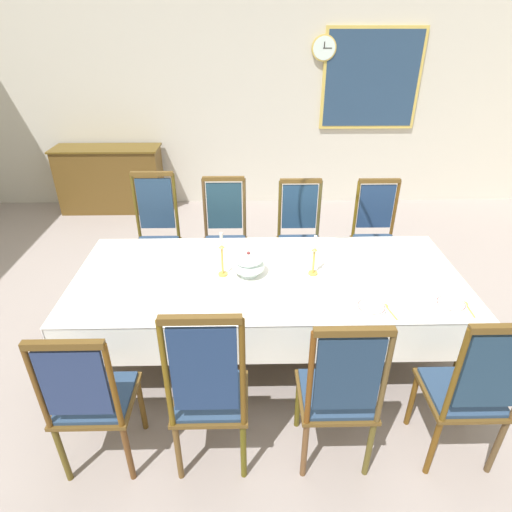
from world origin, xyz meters
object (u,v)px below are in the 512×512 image
at_px(chair_north_b, 225,235).
at_px(mounted_clock, 324,48).
at_px(spoon_primary, 387,308).
at_px(candlestick_east, 314,259).
at_px(chair_north_a, 156,233).
at_px(chair_north_c, 300,235).
at_px(chair_south_b, 209,391).
at_px(sideboard, 111,179).
at_px(soup_tureen, 249,264).
at_px(spoon_secondary, 467,305).
at_px(chair_south_d, 471,390).
at_px(bowl_near_left, 371,308).
at_px(candlestick_west, 222,259).
at_px(bowl_near_right, 450,305).
at_px(chair_south_a, 91,398).
at_px(chair_south_c, 339,392).
at_px(chair_north_d, 376,234).
at_px(framed_painting, 371,80).
at_px(dining_table, 268,282).

distance_m(chair_north_b, mounted_clock, 2.99).
bearing_deg(spoon_primary, candlestick_east, 123.40).
bearing_deg(chair_north_a, chair_north_c, 179.80).
height_order(chair_north_c, spoon_primary, chair_north_c).
bearing_deg(chair_south_b, sideboard, 112.64).
height_order(chair_north_c, soup_tureen, chair_north_c).
distance_m(chair_north_b, spoon_secondary, 2.24).
distance_m(candlestick_east, mounted_clock, 3.54).
height_order(soup_tureen, mounted_clock, mounted_clock).
bearing_deg(sideboard, spoon_primary, 129.28).
distance_m(chair_south_d, mounted_clock, 4.57).
bearing_deg(spoon_primary, bowl_near_left, -178.88).
height_order(candlestick_west, sideboard, candlestick_west).
height_order(chair_north_a, chair_south_b, chair_south_b).
bearing_deg(chair_south_b, bowl_near_left, 27.86).
xyz_separation_m(chair_north_a, sideboard, (-1.02, 2.02, -0.14)).
xyz_separation_m(bowl_near_right, sideboard, (-3.27, 3.49, -0.31)).
xyz_separation_m(chair_north_c, bowl_near_right, (0.84, -1.47, 0.20)).
height_order(chair_south_a, spoon_primary, chair_south_a).
bearing_deg(chair_north_a, mounted_clock, -129.85).
relative_size(chair_south_a, chair_south_c, 0.95).
height_order(soup_tureen, bowl_near_left, soup_tureen).
xyz_separation_m(bowl_near_left, spoon_secondary, (0.66, 0.04, -0.02)).
bearing_deg(candlestick_west, candlestick_east, -0.00).
relative_size(chair_north_d, sideboard, 0.76).
height_order(candlestick_east, framed_painting, framed_painting).
bearing_deg(chair_south_b, chair_south_c, 0.38).
height_order(chair_south_d, soup_tureen, chair_south_d).
bearing_deg(bowl_near_right, dining_table, 159.19).
distance_m(chair_north_c, bowl_near_left, 1.53).
relative_size(chair_north_a, bowl_near_left, 6.24).
bearing_deg(chair_north_b, bowl_near_right, 136.95).
xyz_separation_m(chair_south_a, sideboard, (-1.02, 4.05, -0.10)).
height_order(dining_table, soup_tureen, soup_tureen).
distance_m(chair_north_a, candlestick_east, 1.74).
relative_size(chair_north_c, soup_tureen, 4.51).
xyz_separation_m(chair_south_b, mounted_clock, (1.22, 4.30, 1.49)).
xyz_separation_m(bowl_near_left, spoon_primary, (0.12, 0.03, -0.02)).
distance_m(spoon_primary, sideboard, 4.51).
relative_size(chair_south_d, spoon_primary, 6.47).
xyz_separation_m(chair_north_b, bowl_near_right, (1.57, -1.47, 0.19)).
relative_size(chair_north_a, chair_south_d, 1.03).
bearing_deg(candlestick_west, chair_south_a, -124.90).
bearing_deg(bowl_near_right, chair_north_b, 136.95).
bearing_deg(dining_table, chair_north_c, 70.36).
relative_size(chair_north_c, candlestick_west, 3.08).
relative_size(dining_table, candlestick_east, 8.91).
relative_size(chair_north_a, bowl_near_right, 6.17).
height_order(chair_south_a, chair_north_a, chair_north_a).
xyz_separation_m(spoon_secondary, sideboard, (-3.39, 3.47, -0.29)).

